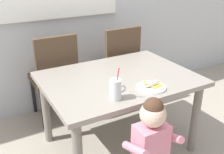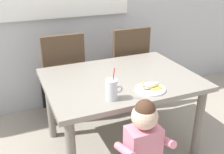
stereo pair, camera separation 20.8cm
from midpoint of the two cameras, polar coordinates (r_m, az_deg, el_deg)
ground_plane at (r=2.60m, az=4.06°, el=-14.45°), size 24.00×24.00×0.00m
dining_table at (r=2.27m, az=4.50°, el=-2.29°), size 1.27×0.94×0.71m
dining_chair_left at (r=2.80m, az=-8.56°, el=1.19°), size 0.44×0.44×0.96m
dining_chair_right at (r=3.02m, az=5.10°, el=3.09°), size 0.44×0.45×0.96m
toddler_standing at (r=1.79m, az=10.19°, el=-13.89°), size 0.33×0.24×0.84m
milk_cup at (r=1.85m, az=3.17°, el=-3.05°), size 0.13×0.08×0.25m
snack_plate at (r=2.05m, az=11.21°, el=-2.65°), size 0.23×0.23×0.01m
peeled_banana at (r=2.04m, az=11.34°, el=-1.92°), size 0.17×0.11×0.07m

